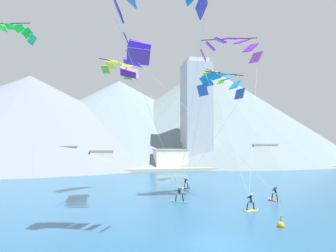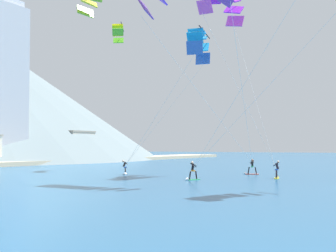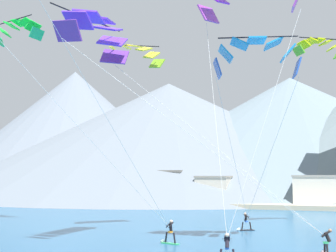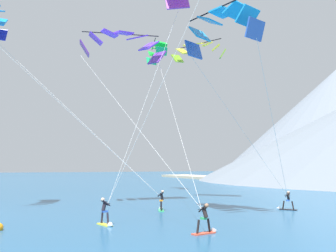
# 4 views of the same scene
# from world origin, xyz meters

# --- Properties ---
(kitesurfer_near_lead) EXTENTS (1.66, 1.32, 1.67)m
(kitesurfer_near_lead) POSITION_xyz_m (5.07, 25.56, 0.47)
(kitesurfer_near_lead) COLOR black
(kitesurfer_near_lead) RESTS_ON ground
(kitesurfer_near_trail) EXTENTS (1.79, 0.80, 1.81)m
(kitesurfer_near_trail) POSITION_xyz_m (7.43, 9.29, 0.56)
(kitesurfer_near_trail) COLOR yellow
(kitesurfer_near_trail) RESTS_ON ground
(kitesurfer_mid_center) EXTENTS (0.79, 1.79, 1.77)m
(kitesurfer_mid_center) POSITION_xyz_m (12.44, 13.79, 0.55)
(kitesurfer_mid_center) COLOR #E54C33
(kitesurfer_mid_center) RESTS_ON ground
(kitesurfer_far_left) EXTENTS (1.77, 0.97, 1.80)m
(kitesurfer_far_left) POSITION_xyz_m (1.40, 15.50, 0.55)
(kitesurfer_far_left) COLOR #33B266
(kitesurfer_far_left) RESTS_ON ground
(parafoil_kite_near_lead) EXTENTS (6.74, 9.49, 14.19)m
(parafoil_kite_near_lead) POSITION_xyz_m (7.75, 17.88, 14.29)
(parafoil_kite_near_lead) COLOR #2C58B3
(parafoil_kite_near_trail) EXTENTS (7.61, 7.31, 17.96)m
(parafoil_kite_near_trail) POSITION_xyz_m (7.79, 14.98, 18.07)
(parafoil_kite_near_trail) COLOR purple
(parafoil_kite_distant_high_outer) EXTENTS (5.12, 4.19, 1.79)m
(parafoil_kite_distant_high_outer) POSITION_xyz_m (11.89, 31.56, 18.16)
(parafoil_kite_distant_high_outer) COLOR #5CB726
(shore_building_quay_west) EXTENTS (7.14, 5.43, 6.27)m
(shore_building_quay_west) POSITION_xyz_m (36.23, 60.14, 3.15)
(shore_building_quay_west) COLOR beige
(shore_building_quay_west) RESTS_ON ground
(highrise_tower) EXTENTS (7.00, 7.00, 28.73)m
(highrise_tower) POSITION_xyz_m (18.35, 61.59, 14.16)
(highrise_tower) COLOR #A8ADB7
(highrise_tower) RESTS_ON ground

